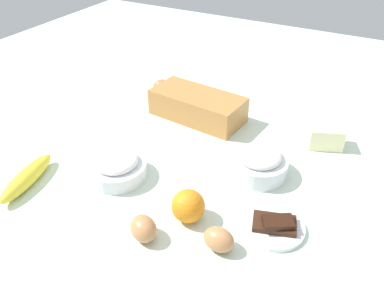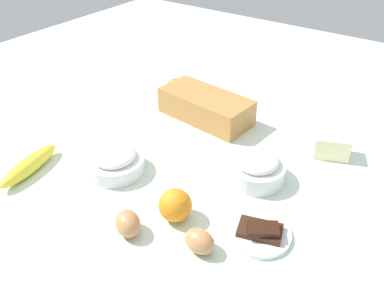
{
  "view_description": "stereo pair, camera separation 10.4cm",
  "coord_description": "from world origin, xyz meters",
  "px_view_note": "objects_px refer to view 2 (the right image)",
  "views": [
    {
      "loc": [
        0.41,
        -0.76,
        0.62
      ],
      "look_at": [
        0.0,
        0.0,
        0.04
      ],
      "focal_mm": 37.34,
      "sensor_mm": 36.0,
      "label": 1
    },
    {
      "loc": [
        0.5,
        -0.7,
        0.62
      ],
      "look_at": [
        0.0,
        0.0,
        0.04
      ],
      "focal_mm": 37.34,
      "sensor_mm": 36.0,
      "label": 2
    }
  ],
  "objects_px": {
    "flour_bowl": "(256,167)",
    "sugar_bowl": "(115,161)",
    "orange_fruit": "(175,205)",
    "banana": "(29,165)",
    "egg_beside_bowl": "(176,85)",
    "egg_loose": "(200,241)",
    "butter_block": "(331,145)",
    "egg_near_butter": "(128,223)",
    "chocolate_plate": "(260,233)",
    "loaf_pan": "(206,106)"
  },
  "relations": [
    {
      "from": "banana",
      "to": "orange_fruit",
      "type": "height_order",
      "value": "orange_fruit"
    },
    {
      "from": "orange_fruit",
      "to": "egg_beside_bowl",
      "type": "xyz_separation_m",
      "value": [
        -0.37,
        0.49,
        -0.01
      ]
    },
    {
      "from": "flour_bowl",
      "to": "egg_beside_bowl",
      "type": "distance_m",
      "value": 0.53
    },
    {
      "from": "flour_bowl",
      "to": "butter_block",
      "type": "xyz_separation_m",
      "value": [
        0.12,
        0.21,
        -0.0
      ]
    },
    {
      "from": "loaf_pan",
      "to": "egg_near_butter",
      "type": "distance_m",
      "value": 0.51
    },
    {
      "from": "sugar_bowl",
      "to": "orange_fruit",
      "type": "distance_m",
      "value": 0.23
    },
    {
      "from": "egg_loose",
      "to": "chocolate_plate",
      "type": "relative_size",
      "value": 0.5
    },
    {
      "from": "banana",
      "to": "egg_near_butter",
      "type": "distance_m",
      "value": 0.34
    },
    {
      "from": "egg_near_butter",
      "to": "chocolate_plate",
      "type": "relative_size",
      "value": 0.51
    },
    {
      "from": "flour_bowl",
      "to": "egg_beside_bowl",
      "type": "xyz_separation_m",
      "value": [
        -0.45,
        0.27,
        -0.01
      ]
    },
    {
      "from": "sugar_bowl",
      "to": "egg_near_butter",
      "type": "bearing_deg",
      "value": -38.65
    },
    {
      "from": "butter_block",
      "to": "egg_beside_bowl",
      "type": "relative_size",
      "value": 1.5
    },
    {
      "from": "egg_loose",
      "to": "butter_block",
      "type": "bearing_deg",
      "value": 78.05
    },
    {
      "from": "sugar_bowl",
      "to": "butter_block",
      "type": "relative_size",
      "value": 1.62
    },
    {
      "from": "egg_near_butter",
      "to": "egg_loose",
      "type": "distance_m",
      "value": 0.15
    },
    {
      "from": "loaf_pan",
      "to": "egg_near_butter",
      "type": "xyz_separation_m",
      "value": [
        0.13,
        -0.49,
        -0.02
      ]
    },
    {
      "from": "flour_bowl",
      "to": "sugar_bowl",
      "type": "distance_m",
      "value": 0.35
    },
    {
      "from": "butter_block",
      "to": "egg_loose",
      "type": "distance_m",
      "value": 0.48
    },
    {
      "from": "loaf_pan",
      "to": "sugar_bowl",
      "type": "distance_m",
      "value": 0.35
    },
    {
      "from": "orange_fruit",
      "to": "loaf_pan",
      "type": "bearing_deg",
      "value": 115.1
    },
    {
      "from": "loaf_pan",
      "to": "chocolate_plate",
      "type": "xyz_separation_m",
      "value": [
        0.36,
        -0.34,
        -0.03
      ]
    },
    {
      "from": "flour_bowl",
      "to": "banana",
      "type": "distance_m",
      "value": 0.56
    },
    {
      "from": "egg_beside_bowl",
      "to": "flour_bowl",
      "type": "bearing_deg",
      "value": -31.19
    },
    {
      "from": "egg_near_butter",
      "to": "chocolate_plate",
      "type": "bearing_deg",
      "value": 33.04
    },
    {
      "from": "sugar_bowl",
      "to": "butter_block",
      "type": "bearing_deg",
      "value": 42.31
    },
    {
      "from": "flour_bowl",
      "to": "loaf_pan",
      "type": "bearing_deg",
      "value": 146.22
    },
    {
      "from": "egg_near_butter",
      "to": "flour_bowl",
      "type": "bearing_deg",
      "value": 67.18
    },
    {
      "from": "banana",
      "to": "egg_beside_bowl",
      "type": "height_order",
      "value": "egg_beside_bowl"
    },
    {
      "from": "sugar_bowl",
      "to": "orange_fruit",
      "type": "xyz_separation_m",
      "value": [
        0.22,
        -0.05,
        0.01
      ]
    },
    {
      "from": "flour_bowl",
      "to": "orange_fruit",
      "type": "distance_m",
      "value": 0.23
    },
    {
      "from": "egg_near_butter",
      "to": "egg_loose",
      "type": "relative_size",
      "value": 1.03
    },
    {
      "from": "loaf_pan",
      "to": "orange_fruit",
      "type": "relative_size",
      "value": 4.01
    },
    {
      "from": "egg_beside_bowl",
      "to": "egg_loose",
      "type": "bearing_deg",
      "value": -49.03
    },
    {
      "from": "banana",
      "to": "chocolate_plate",
      "type": "height_order",
      "value": "banana"
    },
    {
      "from": "flour_bowl",
      "to": "orange_fruit",
      "type": "xyz_separation_m",
      "value": [
        -0.08,
        -0.22,
        0.0
      ]
    },
    {
      "from": "egg_beside_bowl",
      "to": "chocolate_plate",
      "type": "relative_size",
      "value": 0.46
    },
    {
      "from": "sugar_bowl",
      "to": "egg_near_butter",
      "type": "distance_m",
      "value": 0.22
    },
    {
      "from": "butter_block",
      "to": "egg_near_butter",
      "type": "relative_size",
      "value": 1.35
    },
    {
      "from": "sugar_bowl",
      "to": "butter_block",
      "type": "height_order",
      "value": "sugar_bowl"
    },
    {
      "from": "flour_bowl",
      "to": "egg_near_butter",
      "type": "relative_size",
      "value": 2.13
    },
    {
      "from": "flour_bowl",
      "to": "orange_fruit",
      "type": "height_order",
      "value": "flour_bowl"
    },
    {
      "from": "orange_fruit",
      "to": "egg_near_butter",
      "type": "xyz_separation_m",
      "value": [
        -0.05,
        -0.09,
        -0.01
      ]
    },
    {
      "from": "banana",
      "to": "egg_loose",
      "type": "xyz_separation_m",
      "value": [
        0.49,
        0.04,
        0.0
      ]
    },
    {
      "from": "flour_bowl",
      "to": "sugar_bowl",
      "type": "relative_size",
      "value": 0.98
    },
    {
      "from": "orange_fruit",
      "to": "butter_block",
      "type": "bearing_deg",
      "value": 65.68
    },
    {
      "from": "banana",
      "to": "egg_loose",
      "type": "distance_m",
      "value": 0.49
    },
    {
      "from": "orange_fruit",
      "to": "chocolate_plate",
      "type": "bearing_deg",
      "value": 18.28
    },
    {
      "from": "banana",
      "to": "chocolate_plate",
      "type": "bearing_deg",
      "value": 13.62
    },
    {
      "from": "butter_block",
      "to": "banana",
      "type": "bearing_deg",
      "value": -139.31
    },
    {
      "from": "butter_block",
      "to": "orange_fruit",
      "type": "bearing_deg",
      "value": -114.32
    }
  ]
}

